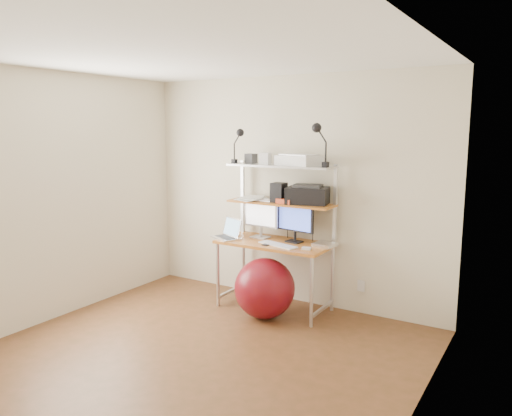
{
  "coord_description": "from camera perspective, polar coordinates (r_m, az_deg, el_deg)",
  "views": [
    {
      "loc": [
        2.52,
        -3.09,
        1.94
      ],
      "look_at": [
        -0.06,
        1.15,
        1.14
      ],
      "focal_mm": 35.0,
      "sensor_mm": 36.0,
      "label": 1
    }
  ],
  "objects": [
    {
      "name": "red_box",
      "position": [
        5.24,
        3.45,
        0.78
      ],
      "size": [
        0.2,
        0.15,
        0.05
      ],
      "primitive_type": "cube",
      "rotation": [
        0.0,
        0.0,
        -0.18
      ],
      "color": "#AD391B",
      "rests_on": "mid_shelf"
    },
    {
      "name": "laptop",
      "position": [
        5.49,
        -3.12,
        -2.97
      ],
      "size": [
        0.39,
        0.36,
        0.28
      ],
      "rotation": [
        0.0,
        0.0,
        -0.43
      ],
      "color": "silver",
      "rests_on": "desktop"
    },
    {
      "name": "clip_lamp_right",
      "position": [
        5.01,
        7.16,
        8.28
      ],
      "size": [
        0.17,
        0.1,
        0.44
      ],
      "color": "black",
      "rests_on": "top_shelf"
    },
    {
      "name": "exercise_ball",
      "position": [
        5.18,
        1.0,
        -9.15
      ],
      "size": [
        0.62,
        0.62,
        0.62
      ],
      "primitive_type": "sphere",
      "color": "maroon",
      "rests_on": "floor"
    },
    {
      "name": "paper_stack",
      "position": [
        5.54,
        -0.48,
        1.13
      ],
      "size": [
        0.41,
        0.43,
        0.03
      ],
      "color": "white",
      "rests_on": "mid_shelf"
    },
    {
      "name": "monitor_silver",
      "position": [
        5.47,
        0.57,
        -0.84
      ],
      "size": [
        0.42,
        0.15,
        0.47
      ],
      "rotation": [
        0.0,
        0.0,
        -0.04
      ],
      "color": "silver",
      "rests_on": "desktop"
    },
    {
      "name": "scanner",
      "position": [
        5.24,
        4.91,
        5.49
      ],
      "size": [
        0.51,
        0.4,
        0.12
      ],
      "rotation": [
        0.0,
        0.0,
        -0.27
      ],
      "color": "silver",
      "rests_on": "top_shelf"
    },
    {
      "name": "mouse",
      "position": [
        5.0,
        5.79,
        -4.63
      ],
      "size": [
        0.1,
        0.07,
        0.02
      ],
      "primitive_type": "cube",
      "rotation": [
        0.0,
        0.0,
        0.19
      ],
      "color": "silver",
      "rests_on": "desktop"
    },
    {
      "name": "monitor_black",
      "position": [
        5.28,
        4.51,
        -1.49
      ],
      "size": [
        0.45,
        0.15,
        0.45
      ],
      "rotation": [
        0.0,
        0.0,
        -0.16
      ],
      "color": "black",
      "rests_on": "desktop"
    },
    {
      "name": "phone",
      "position": [
        5.18,
        1.32,
        -4.16
      ],
      "size": [
        0.08,
        0.13,
        0.01
      ],
      "primitive_type": "cube",
      "rotation": [
        0.0,
        0.0,
        -0.13
      ],
      "color": "black",
      "rests_on": "desktop"
    },
    {
      "name": "printer",
      "position": [
        5.24,
        5.91,
        1.51
      ],
      "size": [
        0.48,
        0.37,
        0.2
      ],
      "rotation": [
        0.0,
        0.0,
        0.22
      ],
      "color": "black",
      "rests_on": "mid_shelf"
    },
    {
      "name": "mac_mini",
      "position": [
        5.15,
        7.86,
        -4.16
      ],
      "size": [
        0.22,
        0.22,
        0.04
      ],
      "primitive_type": "cube",
      "rotation": [
        0.0,
        0.0,
        -0.12
      ],
      "color": "silver",
      "rests_on": "desktop"
    },
    {
      "name": "box_grey",
      "position": [
        5.53,
        -0.58,
        5.69
      ],
      "size": [
        0.11,
        0.11,
        0.1
      ],
      "primitive_type": "cube",
      "rotation": [
        0.0,
        0.0,
        -0.1
      ],
      "color": "#303033",
      "rests_on": "top_shelf"
    },
    {
      "name": "box_white",
      "position": [
        5.35,
        1.07,
        5.67
      ],
      "size": [
        0.11,
        0.1,
        0.12
      ],
      "primitive_type": "cube",
      "rotation": [
        0.0,
        0.0,
        0.06
      ],
      "color": "silver",
      "rests_on": "top_shelf"
    },
    {
      "name": "nas_cube",
      "position": [
        5.33,
        2.62,
        1.78
      ],
      "size": [
        0.14,
        0.14,
        0.21
      ],
      "primitive_type": "cube",
      "rotation": [
        0.0,
        0.0,
        -0.02
      ],
      "color": "black",
      "rests_on": "mid_shelf"
    },
    {
      "name": "room",
      "position": [
        4.04,
        -7.81,
        -0.75
      ],
      "size": [
        3.6,
        3.6,
        3.6
      ],
      "color": "brown",
      "rests_on": "ground"
    },
    {
      "name": "keyboard",
      "position": [
        5.15,
        2.53,
        -4.23
      ],
      "size": [
        0.47,
        0.24,
        0.01
      ],
      "primitive_type": "cube",
      "rotation": [
        0.0,
        0.0,
        -0.27
      ],
      "color": "silver",
      "rests_on": "desktop"
    },
    {
      "name": "computer_desk",
      "position": [
        5.33,
        2.49,
        -1.49
      ],
      "size": [
        1.2,
        0.6,
        1.57
      ],
      "color": "#C27325",
      "rests_on": "ground"
    },
    {
      "name": "wall_outlet",
      "position": [
        5.4,
        11.93,
        -8.7
      ],
      "size": [
        0.08,
        0.01,
        0.12
      ],
      "primitive_type": "cube",
      "color": "silver",
      "rests_on": "room"
    },
    {
      "name": "clip_lamp_left",
      "position": [
        5.46,
        -1.96,
        7.97
      ],
      "size": [
        0.15,
        0.08,
        0.38
      ],
      "color": "black",
      "rests_on": "top_shelf"
    }
  ]
}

